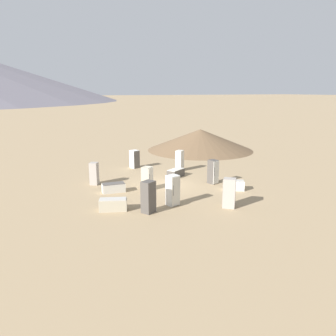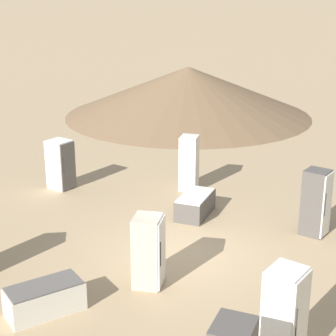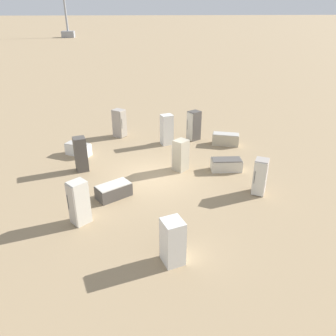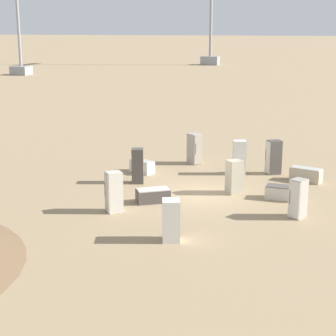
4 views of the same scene
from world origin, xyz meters
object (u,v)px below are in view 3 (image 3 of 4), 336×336
discarded_fridge_5 (181,155)px  discarded_fridge_8 (114,191)px  discarded_fridge_0 (194,126)px  discarded_fridge_6 (173,241)px  discarded_fridge_1 (119,123)px  discarded_fridge_9 (167,130)px  discarded_fridge_4 (226,165)px  discarded_fridge_2 (78,149)px  discarded_fridge_3 (79,203)px  discarded_fridge_10 (226,139)px  power_pylon_0 (64,3)px  discarded_fridge_7 (260,177)px  discarded_fridge_11 (81,154)px

discarded_fridge_5 → discarded_fridge_8: discarded_fridge_5 is taller
discarded_fridge_5 → discarded_fridge_0: bearing=29.4°
discarded_fridge_5 → discarded_fridge_6: bearing=-142.1°
discarded_fridge_1 → discarded_fridge_9: (-1.80, -2.86, 0.04)m
discarded_fridge_4 → discarded_fridge_6: (-6.37, 3.80, 0.49)m
discarded_fridge_0 → discarded_fridge_5: size_ratio=1.13×
discarded_fridge_0 → discarded_fridge_4: size_ratio=1.15×
discarded_fridge_2 → discarded_fridge_9: discarded_fridge_9 is taller
discarded_fridge_1 → discarded_fridge_2: bearing=-1.0°
discarded_fridge_9 → discarded_fridge_4: bearing=-73.4°
discarded_fridge_2 → discarded_fridge_4: 8.41m
discarded_fridge_8 → discarded_fridge_9: 6.84m
discarded_fridge_0 → discarded_fridge_8: size_ratio=1.10×
discarded_fridge_3 → discarded_fridge_9: bearing=-67.1°
discarded_fridge_1 → discarded_fridge_8: size_ratio=1.06×
discarded_fridge_3 → discarded_fridge_10: discarded_fridge_3 is taller
power_pylon_0 → discarded_fridge_2: (-90.22, -12.12, -8.95)m
discarded_fridge_1 → discarded_fridge_3: bearing=30.3°
discarded_fridge_9 → discarded_fridge_10: bearing=-25.1°
discarded_fridge_2 → discarded_fridge_6: size_ratio=0.96×
discarded_fridge_1 → discarded_fridge_2: 3.70m
discarded_fridge_0 → discarded_fridge_10: size_ratio=1.08×
discarded_fridge_6 → discarded_fridge_10: 10.98m
discarded_fridge_7 → power_pylon_0: bearing=-46.4°
discarded_fridge_5 → discarded_fridge_7: bearing=-83.1°
power_pylon_0 → discarded_fridge_6: bearing=-170.8°
discarded_fridge_11 → discarded_fridge_7: bearing=-38.9°
discarded_fridge_3 → discarded_fridge_11: discarded_fridge_11 is taller
discarded_fridge_4 → discarded_fridge_6: 7.44m
discarded_fridge_5 → discarded_fridge_7: discarded_fridge_7 is taller
discarded_fridge_0 → discarded_fridge_8: bearing=113.2°
discarded_fridge_2 → discarded_fridge_9: bearing=130.1°
discarded_fridge_0 → discarded_fridge_11: 7.57m
discarded_fridge_0 → discarded_fridge_7: (-7.12, -1.50, -0.10)m
discarded_fridge_0 → discarded_fridge_7: discarded_fridge_0 is taller
discarded_fridge_9 → discarded_fridge_11: size_ratio=1.04×
discarded_fridge_3 → discarded_fridge_7: (1.20, -7.78, -0.06)m
discarded_fridge_5 → discarded_fridge_7: (-2.90, -3.09, 0.01)m
discarded_fridge_4 → discarded_fridge_8: (-1.92, 5.76, -0.00)m
discarded_fridge_3 → discarded_fridge_10: (7.16, -8.05, -0.53)m
discarded_fridge_0 → discarded_fridge_10: discarded_fridge_0 is taller
discarded_fridge_0 → discarded_fridge_2: (-1.50, 7.06, -0.58)m
power_pylon_0 → discarded_fridge_6: power_pylon_0 is taller
discarded_fridge_0 → discarded_fridge_6: bearing=135.1°
discarded_fridge_7 → discarded_fridge_3: bearing=40.1°
power_pylon_0 → discarded_fridge_0: size_ratio=16.06×
discarded_fridge_3 → discarded_fridge_4: 7.95m
discarded_fridge_3 → discarded_fridge_6: bearing=-167.2°
discarded_fridge_3 → discarded_fridge_7: bearing=-118.5°
discarded_fridge_5 → discarded_fridge_8: size_ratio=0.97×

